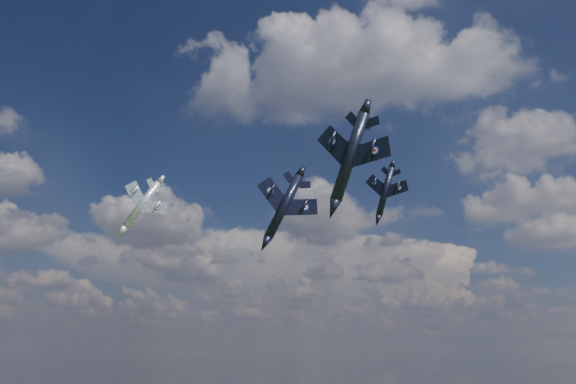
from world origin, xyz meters
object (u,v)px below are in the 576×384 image
(jet_right_navy, at_px, (350,156))
(jet_high_navy, at_px, (385,191))
(jet_lead_navy, at_px, (284,206))
(jet_left_silver, at_px, (142,205))

(jet_right_navy, distance_m, jet_high_navy, 41.45)
(jet_lead_navy, height_order, jet_right_navy, jet_right_navy)
(jet_high_navy, relative_size, jet_left_silver, 1.00)
(jet_lead_navy, xyz_separation_m, jet_left_silver, (-26.90, 6.58, 3.83))
(jet_lead_navy, height_order, jet_left_silver, jet_left_silver)
(jet_lead_navy, distance_m, jet_high_navy, 30.44)
(jet_high_navy, bearing_deg, jet_right_navy, -73.74)
(jet_lead_navy, distance_m, jet_left_silver, 27.95)
(jet_right_navy, bearing_deg, jet_high_navy, 107.98)
(jet_lead_navy, xyz_separation_m, jet_right_navy, (12.09, -14.07, 1.56))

